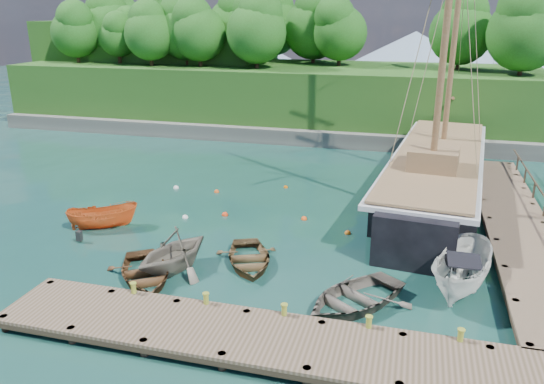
{
  "coord_description": "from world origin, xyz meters",
  "views": [
    {
      "loc": [
        5.93,
        -21.21,
        10.91
      ],
      "look_at": [
        -0.95,
        4.06,
        2.0
      ],
      "focal_mm": 35.0,
      "sensor_mm": 36.0,
      "label": 1
    }
  ],
  "objects_px": {
    "rowboat_0": "(145,279)",
    "schooner": "(436,178)",
    "rowboat_3": "(353,305)",
    "motorboat_orange": "(104,228)",
    "cabin_boat_white": "(460,292)",
    "rowboat_2": "(249,265)",
    "rowboat_1": "(174,270)"
  },
  "relations": [
    {
      "from": "rowboat_0",
      "to": "schooner",
      "type": "height_order",
      "value": "schooner"
    },
    {
      "from": "cabin_boat_white",
      "to": "rowboat_2",
      "type": "bearing_deg",
      "value": -164.58
    },
    {
      "from": "rowboat_0",
      "to": "schooner",
      "type": "relative_size",
      "value": 0.15
    },
    {
      "from": "rowboat_0",
      "to": "rowboat_3",
      "type": "bearing_deg",
      "value": -33.03
    },
    {
      "from": "schooner",
      "to": "rowboat_1",
      "type": "bearing_deg",
      "value": -123.81
    },
    {
      "from": "rowboat_1",
      "to": "rowboat_3",
      "type": "height_order",
      "value": "rowboat_1"
    },
    {
      "from": "schooner",
      "to": "rowboat_2",
      "type": "bearing_deg",
      "value": -118.14
    },
    {
      "from": "rowboat_2",
      "to": "rowboat_3",
      "type": "bearing_deg",
      "value": -47.26
    },
    {
      "from": "rowboat_2",
      "to": "rowboat_3",
      "type": "relative_size",
      "value": 0.87
    },
    {
      "from": "motorboat_orange",
      "to": "cabin_boat_white",
      "type": "xyz_separation_m",
      "value": [
        17.96,
        -2.21,
        0.0
      ]
    },
    {
      "from": "rowboat_3",
      "to": "schooner",
      "type": "xyz_separation_m",
      "value": [
        3.28,
        14.46,
        1.17
      ]
    },
    {
      "from": "rowboat_0",
      "to": "rowboat_3",
      "type": "relative_size",
      "value": 0.92
    },
    {
      "from": "rowboat_0",
      "to": "rowboat_2",
      "type": "relative_size",
      "value": 1.06
    },
    {
      "from": "rowboat_2",
      "to": "rowboat_3",
      "type": "height_order",
      "value": "rowboat_3"
    },
    {
      "from": "rowboat_1",
      "to": "rowboat_2",
      "type": "relative_size",
      "value": 0.98
    },
    {
      "from": "cabin_boat_white",
      "to": "schooner",
      "type": "bearing_deg",
      "value": 109.8
    },
    {
      "from": "rowboat_0",
      "to": "motorboat_orange",
      "type": "xyz_separation_m",
      "value": [
        -4.92,
        4.66,
        0.0
      ]
    },
    {
      "from": "rowboat_3",
      "to": "motorboat_orange",
      "type": "distance_m",
      "value": 14.53
    },
    {
      "from": "rowboat_0",
      "to": "cabin_boat_white",
      "type": "height_order",
      "value": "cabin_boat_white"
    },
    {
      "from": "rowboat_3",
      "to": "rowboat_2",
      "type": "bearing_deg",
      "value": -168.26
    },
    {
      "from": "motorboat_orange",
      "to": "cabin_boat_white",
      "type": "relative_size",
      "value": 0.7
    },
    {
      "from": "rowboat_1",
      "to": "cabin_boat_white",
      "type": "distance_m",
      "value": 12.29
    },
    {
      "from": "schooner",
      "to": "motorboat_orange",
      "type": "bearing_deg",
      "value": -143.39
    },
    {
      "from": "rowboat_3",
      "to": "motorboat_orange",
      "type": "xyz_separation_m",
      "value": [
        -13.83,
        4.43,
        0.0
      ]
    },
    {
      "from": "rowboat_1",
      "to": "rowboat_2",
      "type": "bearing_deg",
      "value": 43.96
    },
    {
      "from": "cabin_boat_white",
      "to": "motorboat_orange",
      "type": "bearing_deg",
      "value": -171.15
    },
    {
      "from": "rowboat_1",
      "to": "cabin_boat_white",
      "type": "height_order",
      "value": "rowboat_1"
    },
    {
      "from": "rowboat_0",
      "to": "schooner",
      "type": "xyz_separation_m",
      "value": [
        12.2,
        14.68,
        1.17
      ]
    },
    {
      "from": "rowboat_0",
      "to": "rowboat_2",
      "type": "distance_m",
      "value": 4.62
    },
    {
      "from": "rowboat_0",
      "to": "cabin_boat_white",
      "type": "relative_size",
      "value": 0.81
    },
    {
      "from": "motorboat_orange",
      "to": "rowboat_0",
      "type": "bearing_deg",
      "value": -161.31
    },
    {
      "from": "rowboat_1",
      "to": "rowboat_3",
      "type": "distance_m",
      "value": 8.15
    }
  ]
}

